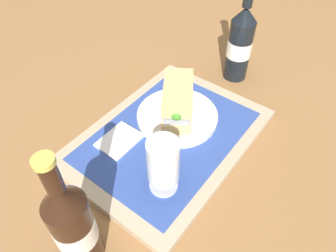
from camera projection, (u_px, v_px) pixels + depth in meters
name	position (u px, v px, depth m)	size (l,w,h in m)	color
ground_plane	(168.00, 141.00, 0.73)	(3.00, 3.00, 0.00)	olive
tray	(168.00, 138.00, 0.72)	(0.44, 0.32, 0.02)	tan
placemat	(168.00, 135.00, 0.71)	(0.38, 0.27, 0.00)	#2D4793
plate	(177.00, 116.00, 0.74)	(0.19, 0.19, 0.01)	silver
sandwich	(178.00, 101.00, 0.71)	(0.14, 0.13, 0.08)	tan
beer_glass	(163.00, 164.00, 0.57)	(0.06, 0.06, 0.12)	silver
napkin_folded	(119.00, 140.00, 0.70)	(0.09, 0.07, 0.01)	white
beer_bottle	(73.00, 226.00, 0.47)	(0.07, 0.07, 0.27)	black
second_bottle	(239.00, 43.00, 0.83)	(0.07, 0.07, 0.27)	black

